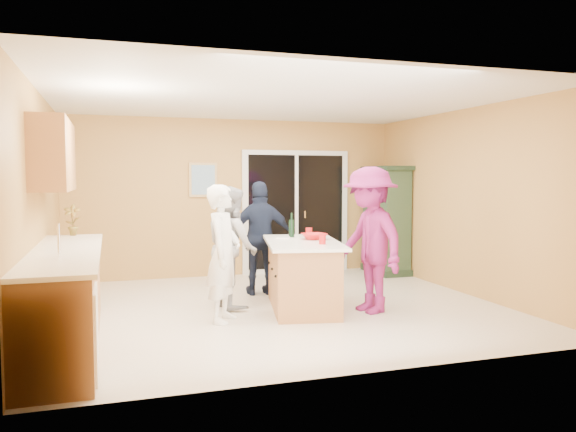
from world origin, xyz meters
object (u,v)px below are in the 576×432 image
object	(u,v)px
kitchen_island	(303,277)
woman_grey	(232,247)
green_hutch	(386,221)
woman_navy	(261,238)
woman_white	(224,254)
woman_magenta	(370,240)

from	to	relation	value
kitchen_island	woman_grey	distance (m)	0.97
kitchen_island	green_hutch	distance (m)	3.08
green_hutch	woman_navy	size ratio (longest dim) A/B	1.15
green_hutch	woman_white	size ratio (longest dim) A/B	1.17
green_hutch	woman_magenta	size ratio (longest dim) A/B	1.03
green_hutch	woman_grey	bearing A→B (deg)	-151.33
woman_navy	woman_magenta	xyz separation A→B (m)	(1.00, -1.39, 0.09)
woman_navy	woman_magenta	size ratio (longest dim) A/B	0.90
woman_white	woman_magenta	bearing A→B (deg)	-64.94
woman_white	woman_magenta	world-z (taller)	woman_magenta
woman_navy	kitchen_island	bearing A→B (deg)	108.67
kitchen_island	woman_magenta	size ratio (longest dim) A/B	1.00
kitchen_island	green_hutch	bearing A→B (deg)	54.05
green_hutch	woman_magenta	bearing A→B (deg)	-121.60
green_hutch	woman_navy	world-z (taller)	green_hutch
kitchen_island	woman_white	xyz separation A→B (m)	(-1.05, -0.30, 0.38)
green_hutch	woman_navy	bearing A→B (deg)	-157.24
kitchen_island	woman_magenta	bearing A→B (deg)	-16.39
kitchen_island	woman_navy	world-z (taller)	woman_navy
kitchen_island	woman_navy	bearing A→B (deg)	116.18
kitchen_island	woman_white	distance (m)	1.16
woman_white	woman_grey	bearing A→B (deg)	8.28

